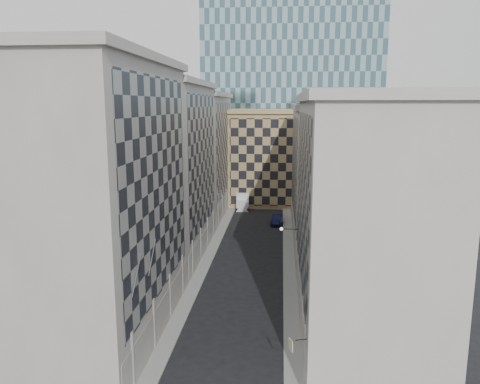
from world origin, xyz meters
The scene contains 14 objects.
sidewalk_west centered at (-5.25, 30.00, 0.07)m, with size 1.50×100.00×0.15m, color gray.
sidewalk_east centered at (5.25, 30.00, 0.07)m, with size 1.50×100.00×0.15m, color gray.
bldg_left_a centered at (-10.88, 11.00, 11.82)m, with size 10.80×22.80×23.70m.
bldg_left_b centered at (-10.88, 33.00, 11.32)m, with size 10.80×22.80×22.70m.
bldg_left_c centered at (-10.88, 55.00, 10.83)m, with size 10.80×22.80×21.70m.
bldg_right_a centered at (10.88, 15.00, 10.32)m, with size 10.80×26.80×20.70m.
bldg_right_b centered at (10.89, 42.00, 9.85)m, with size 10.80×28.80×19.70m.
tan_block centered at (2.00, 67.90, 9.44)m, with size 16.80×14.80×18.80m.
church_tower centered at (0.00, 82.00, 26.95)m, with size 7.20×7.20×51.50m.
flagpoles_left centered at (-5.90, 6.00, 8.00)m, with size 0.10×6.33×2.33m.
bracket_lamp centered at (4.38, 24.00, 6.20)m, with size 1.98×0.36×0.36m.
box_truck centered at (-3.21, 61.57, 1.39)m, with size 2.68×5.94×3.19m.
dark_car centered at (3.50, 49.96, 0.78)m, with size 1.65×4.74×1.56m, color #0E0F36.
shop_sign centered at (4.96, 3.00, 3.83)m, with size 1.25×0.72×0.82m.
Camera 1 is at (4.06, -26.23, 19.76)m, focal length 35.00 mm.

